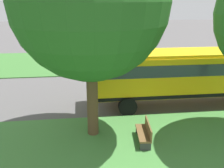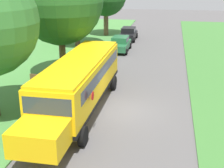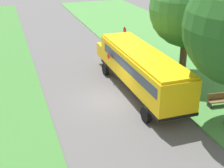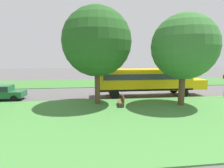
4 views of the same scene
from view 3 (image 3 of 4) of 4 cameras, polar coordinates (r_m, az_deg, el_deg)
The scene contains 5 objects.
ground_plane at distance 21.37m, azimuth -0.94°, elevation -2.92°, with size 120.00×120.00×0.00m, color #565454.
school_bus at distance 21.83m, azimuth 5.05°, elevation 3.10°, with size 2.84×12.42×3.16m.
oak_tree_beside_bus at distance 24.42m, azimuth 13.72°, elevation 13.08°, with size 5.82×5.82×8.31m.
stop_sign at distance 29.85m, azimuth 2.32°, elevation 8.53°, with size 0.08×0.68×2.74m.
park_bench at distance 21.49m, azimuth 19.04°, elevation -2.77°, with size 1.64×0.65×0.92m.
Camera 3 is at (5.85, 18.15, 9.66)m, focal length 50.00 mm.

